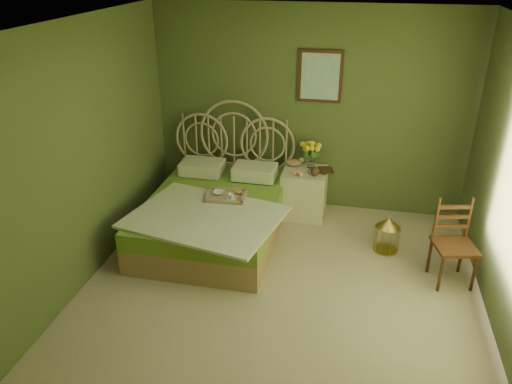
% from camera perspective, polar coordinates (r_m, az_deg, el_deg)
% --- Properties ---
extents(floor, '(4.50, 4.50, 0.00)m').
position_cam_1_polar(floor, '(5.03, 2.31, -12.66)').
color(floor, tan).
rests_on(floor, ground).
extents(ceiling, '(4.50, 4.50, 0.00)m').
position_cam_1_polar(ceiling, '(3.97, 3.00, 18.19)').
color(ceiling, silver).
rests_on(ceiling, wall_back).
extents(wall_back, '(4.00, 0.00, 4.00)m').
position_cam_1_polar(wall_back, '(6.43, 6.08, 9.19)').
color(wall_back, '#4B5A2F').
rests_on(wall_back, floor).
extents(wall_left, '(0.00, 4.50, 4.50)m').
position_cam_1_polar(wall_left, '(5.04, -20.45, 2.88)').
color(wall_left, '#4B5A2F').
rests_on(wall_left, floor).
extents(wall_art, '(0.54, 0.04, 0.64)m').
position_cam_1_polar(wall_art, '(6.28, 7.35, 12.97)').
color(wall_art, '#3D2510').
rests_on(wall_art, wall_back).
extents(bed, '(1.79, 2.26, 1.40)m').
position_cam_1_polar(bed, '(6.01, -4.70, -2.24)').
color(bed, tan).
rests_on(bed, floor).
extents(nightstand, '(0.55, 0.55, 1.04)m').
position_cam_1_polar(nightstand, '(6.48, 5.59, 0.49)').
color(nightstand, beige).
rests_on(nightstand, floor).
extents(chair, '(0.47, 0.47, 0.89)m').
position_cam_1_polar(chair, '(5.50, 21.78, -4.78)').
color(chair, '#3D2510').
rests_on(chair, floor).
extents(birdcage, '(0.28, 0.28, 0.42)m').
position_cam_1_polar(birdcage, '(5.91, 14.74, -4.73)').
color(birdcage, '#B88F3A').
rests_on(birdcage, floor).
extents(book_lower, '(0.23, 0.26, 0.02)m').
position_cam_1_polar(book_lower, '(6.37, 7.27, 2.44)').
color(book_lower, '#381E0F').
rests_on(book_lower, nightstand).
extents(book_upper, '(0.18, 0.23, 0.02)m').
position_cam_1_polar(book_upper, '(6.36, 7.27, 2.60)').
color(book_upper, '#472819').
rests_on(book_upper, nightstand).
extents(cereal_bowl, '(0.15, 0.15, 0.03)m').
position_cam_1_polar(cereal_bowl, '(5.90, -4.28, -0.07)').
color(cereal_bowl, white).
rests_on(cereal_bowl, bed).
extents(coffee_cup, '(0.08, 0.08, 0.07)m').
position_cam_1_polar(coffee_cup, '(5.75, -2.87, -0.54)').
color(coffee_cup, white).
rests_on(coffee_cup, bed).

